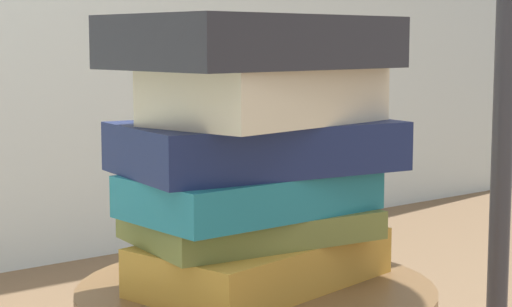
{
  "coord_description": "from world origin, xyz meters",
  "views": [
    {
      "loc": [
        -0.61,
        -0.75,
        0.74
      ],
      "look_at": [
        0.0,
        0.0,
        0.62
      ],
      "focal_mm": 62.8,
      "sensor_mm": 36.0,
      "label": 1
    }
  ],
  "objects_px": {
    "book_charcoal": "(254,42)",
    "book_olive": "(254,224)",
    "book_ochre": "(264,262)",
    "book_teal": "(249,192)",
    "book_cream": "(267,96)",
    "book_navy": "(257,146)"
  },
  "relations": [
    {
      "from": "book_charcoal",
      "to": "book_olive",
      "type": "bearing_deg",
      "value": 48.38
    },
    {
      "from": "book_olive",
      "to": "book_ochre",
      "type": "bearing_deg",
      "value": -55.1
    },
    {
      "from": "book_teal",
      "to": "book_cream",
      "type": "relative_size",
      "value": 1.06
    },
    {
      "from": "book_teal",
      "to": "book_navy",
      "type": "relative_size",
      "value": 0.89
    },
    {
      "from": "book_navy",
      "to": "book_cream",
      "type": "distance_m",
      "value": 0.06
    },
    {
      "from": "book_teal",
      "to": "book_charcoal",
      "type": "distance_m",
      "value": 0.16
    },
    {
      "from": "book_navy",
      "to": "book_olive",
      "type": "bearing_deg",
      "value": -159.48
    },
    {
      "from": "book_ochre",
      "to": "book_teal",
      "type": "height_order",
      "value": "book_teal"
    },
    {
      "from": "book_olive",
      "to": "book_cream",
      "type": "bearing_deg",
      "value": -69.19
    },
    {
      "from": "book_ochre",
      "to": "book_navy",
      "type": "relative_size",
      "value": 0.95
    },
    {
      "from": "book_cream",
      "to": "book_charcoal",
      "type": "distance_m",
      "value": 0.06
    },
    {
      "from": "book_olive",
      "to": "book_charcoal",
      "type": "bearing_deg",
      "value": -119.82
    },
    {
      "from": "book_ochre",
      "to": "book_cream",
      "type": "distance_m",
      "value": 0.18
    },
    {
      "from": "book_charcoal",
      "to": "book_teal",
      "type": "bearing_deg",
      "value": 81.42
    },
    {
      "from": "book_olive",
      "to": "book_cream",
      "type": "distance_m",
      "value": 0.14
    },
    {
      "from": "book_ochre",
      "to": "book_olive",
      "type": "height_order",
      "value": "book_olive"
    },
    {
      "from": "book_teal",
      "to": "book_cream",
      "type": "bearing_deg",
      "value": -38.17
    },
    {
      "from": "book_olive",
      "to": "book_teal",
      "type": "relative_size",
      "value": 0.97
    },
    {
      "from": "book_teal",
      "to": "book_charcoal",
      "type": "height_order",
      "value": "book_charcoal"
    },
    {
      "from": "book_ochre",
      "to": "book_cream",
      "type": "relative_size",
      "value": 1.14
    },
    {
      "from": "book_charcoal",
      "to": "book_ochre",
      "type": "bearing_deg",
      "value": 12.82
    },
    {
      "from": "book_teal",
      "to": "book_cream",
      "type": "xyz_separation_m",
      "value": [
        0.02,
        -0.01,
        0.11
      ]
    }
  ]
}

